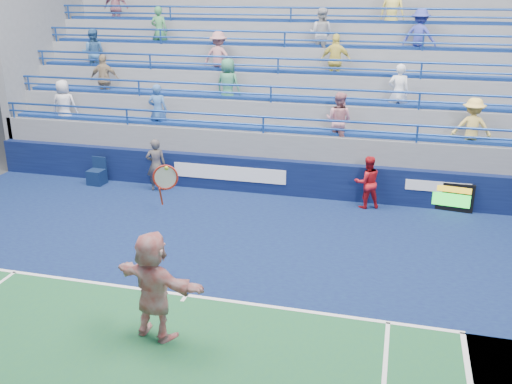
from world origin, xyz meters
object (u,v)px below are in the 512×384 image
(tennis_player, at_px, (154,286))
(ball_girl, at_px, (367,182))
(serve_speed_board, at_px, (452,197))
(line_judge, at_px, (156,165))
(judge_chair, at_px, (97,176))

(tennis_player, bearing_deg, ball_girl, 66.52)
(serve_speed_board, xyz_separation_m, tennis_player, (-5.61, -7.82, 0.62))
(line_judge, bearing_deg, serve_speed_board, 158.09)
(judge_chair, relative_size, ball_girl, 0.57)
(judge_chair, distance_m, line_judge, 2.19)
(line_judge, height_order, ball_girl, line_judge)
(serve_speed_board, height_order, tennis_player, tennis_player)
(tennis_player, height_order, ball_girl, tennis_player)
(ball_girl, bearing_deg, serve_speed_board, 166.31)
(ball_girl, bearing_deg, judge_chair, -21.02)
(serve_speed_board, relative_size, tennis_player, 0.37)
(serve_speed_board, relative_size, ball_girl, 0.79)
(tennis_player, xyz_separation_m, ball_girl, (3.25, 7.49, -0.27))
(judge_chair, bearing_deg, ball_girl, 0.60)
(tennis_player, bearing_deg, serve_speed_board, 54.33)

